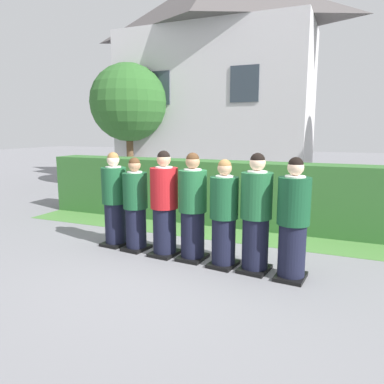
% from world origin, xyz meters
% --- Properties ---
extents(ground_plane, '(60.00, 60.00, 0.00)m').
position_xyz_m(ground_plane, '(0.00, 0.00, 0.00)').
color(ground_plane, slate).
extents(student_front_row_0, '(0.42, 0.49, 1.60)m').
position_xyz_m(student_front_row_0, '(-1.50, 0.16, 0.76)').
color(student_front_row_0, black).
rests_on(student_front_row_0, ground).
extents(student_front_row_1, '(0.40, 0.48, 1.53)m').
position_xyz_m(student_front_row_1, '(-1.04, 0.08, 0.73)').
color(student_front_row_1, black).
rests_on(student_front_row_1, ground).
extents(student_in_red_blazer, '(0.43, 0.51, 1.65)m').
position_xyz_m(student_in_red_blazer, '(-0.48, 0.03, 0.79)').
color(student_in_red_blazer, black).
rests_on(student_in_red_blazer, ground).
extents(student_front_row_3, '(0.43, 0.49, 1.63)m').
position_xyz_m(student_front_row_3, '(0.00, 0.03, 0.78)').
color(student_front_row_3, black).
rests_on(student_front_row_3, ground).
extents(student_front_row_4, '(0.42, 0.52, 1.56)m').
position_xyz_m(student_front_row_4, '(0.52, -0.07, 0.74)').
color(student_front_row_4, black).
rests_on(student_front_row_4, ground).
extents(student_front_row_5, '(0.44, 0.55, 1.66)m').
position_xyz_m(student_front_row_5, '(0.99, -0.07, 0.79)').
color(student_front_row_5, black).
rests_on(student_front_row_5, ground).
extents(student_front_row_6, '(0.42, 0.53, 1.62)m').
position_xyz_m(student_front_row_6, '(1.50, -0.15, 0.77)').
color(student_front_row_6, black).
rests_on(student_front_row_6, ground).
extents(hedge, '(8.81, 0.70, 1.32)m').
position_xyz_m(hedge, '(0.00, 2.29, 0.66)').
color(hedge, '#33662D').
rests_on(hedge, ground).
extents(school_building_main, '(7.10, 3.38, 7.42)m').
position_xyz_m(school_building_main, '(-2.47, 8.01, 3.80)').
color(school_building_main, silver).
rests_on(school_building_main, ground).
extents(oak_tree_left, '(2.63, 2.63, 4.19)m').
position_xyz_m(oak_tree_left, '(-4.92, 6.04, 2.87)').
color(oak_tree_left, brown).
rests_on(oak_tree_left, ground).
extents(lawn_strip, '(8.81, 0.90, 0.01)m').
position_xyz_m(lawn_strip, '(0.00, 1.49, 0.00)').
color(lawn_strip, '#477A38').
rests_on(lawn_strip, ground).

